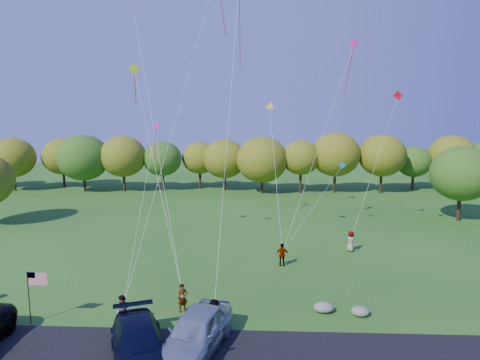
# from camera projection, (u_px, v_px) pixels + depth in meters

# --- Properties ---
(ground) EXTENTS (140.00, 140.00, 0.00)m
(ground) POSITION_uv_depth(u_px,v_px,m) (181.00, 320.00, 22.18)
(ground) COLOR #255518
(ground) RESTS_ON ground
(treeline) EXTENTS (75.28, 27.79, 7.94)m
(treeline) POSITION_uv_depth(u_px,v_px,m) (238.00, 159.00, 57.01)
(treeline) COLOR #392515
(treeline) RESTS_ON ground
(minivan_navy) EXTENTS (4.02, 5.91, 1.59)m
(minivan_navy) POSITION_uv_depth(u_px,v_px,m) (138.00, 344.00, 18.29)
(minivan_navy) COLOR black
(minivan_navy) RESTS_ON asphalt_lane
(minivan_silver) EXTENTS (3.38, 5.68, 1.81)m
(minivan_silver) POSITION_uv_depth(u_px,v_px,m) (196.00, 331.00, 19.14)
(minivan_silver) COLOR #B4BCC0
(minivan_silver) RESTS_ON asphalt_lane
(flyer_a) EXTENTS (0.68, 0.63, 1.56)m
(flyer_a) POSITION_uv_depth(u_px,v_px,m) (183.00, 298.00, 23.05)
(flyer_a) COLOR #4C4C59
(flyer_a) RESTS_ON ground
(flyer_b) EXTENTS (0.97, 0.86, 1.64)m
(flyer_b) POSITION_uv_depth(u_px,v_px,m) (123.00, 311.00, 21.39)
(flyer_b) COLOR #4C4C59
(flyer_b) RESTS_ON ground
(flyer_c) EXTENTS (1.13, 1.05, 1.53)m
(flyer_c) POSITION_uv_depth(u_px,v_px,m) (214.00, 314.00, 21.20)
(flyer_c) COLOR #4C4C59
(flyer_c) RESTS_ON ground
(flyer_d) EXTENTS (0.97, 0.44, 1.63)m
(flyer_d) POSITION_uv_depth(u_px,v_px,m) (282.00, 255.00, 29.96)
(flyer_d) COLOR #4C4C59
(flyer_d) RESTS_ON ground
(flyer_e) EXTENTS (0.86, 0.95, 1.63)m
(flyer_e) POSITION_uv_depth(u_px,v_px,m) (351.00, 241.00, 33.14)
(flyer_e) COLOR #4C4C59
(flyer_e) RESTS_ON ground
(flag_assembly) EXTENTS (1.03, 0.67, 2.80)m
(flag_assembly) POSITION_uv_depth(u_px,v_px,m) (34.00, 284.00, 21.48)
(flag_assembly) COLOR black
(flag_assembly) RESTS_ON ground
(boulder_near) EXTENTS (1.09, 0.85, 0.54)m
(boulder_near) POSITION_uv_depth(u_px,v_px,m) (324.00, 307.00, 23.05)
(boulder_near) COLOR gray
(boulder_near) RESTS_ON ground
(boulder_far) EXTENTS (0.96, 0.80, 0.50)m
(boulder_far) POSITION_uv_depth(u_px,v_px,m) (360.00, 311.00, 22.64)
(boulder_far) COLOR gray
(boulder_far) RESTS_ON ground
(kites_aloft) EXTENTS (20.67, 9.12, 16.38)m
(kites_aloft) POSITION_uv_depth(u_px,v_px,m) (236.00, 26.00, 31.46)
(kites_aloft) COLOR #E4195E
(kites_aloft) RESTS_ON ground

